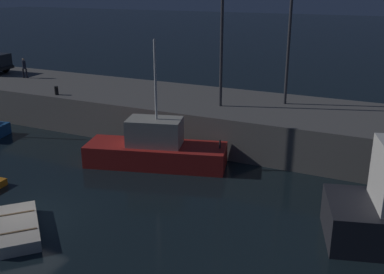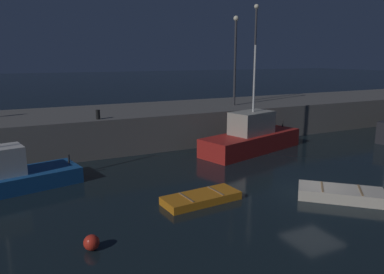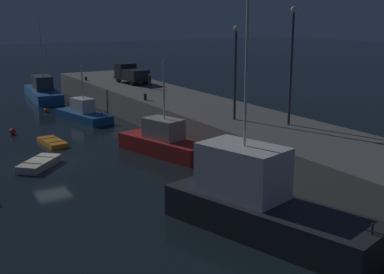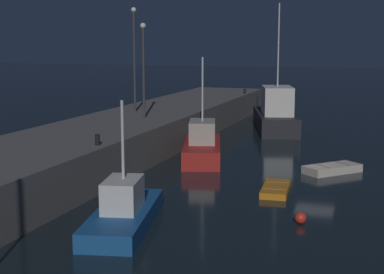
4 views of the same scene
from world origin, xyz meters
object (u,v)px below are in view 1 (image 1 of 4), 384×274
lamp_post_west (222,40)px  lamp_post_east (290,27)px  dockworker (24,67)px  fishing_boat_white (156,149)px  dinghy_orange_near (18,228)px  bollard_central (56,91)px

lamp_post_west → lamp_post_east: 4.53m
lamp_post_west → dockworker: (-18.93, 1.56, -3.38)m
fishing_boat_white → dinghy_orange_near: bearing=-98.8°
lamp_post_east → bollard_central: lamp_post_east is taller
dinghy_orange_near → lamp_post_east: lamp_post_east is taller
lamp_post_west → fishing_boat_white: bearing=-109.5°
lamp_post_east → bollard_central: (-15.83, -4.67, -4.77)m
fishing_boat_white → dockworker: (-17.02, 6.97, 2.56)m
dinghy_orange_near → dockworker: dockworker is taller
fishing_boat_white → lamp_post_west: 8.26m
dockworker → dinghy_orange_near: bearing=-46.6°
fishing_boat_white → bollard_central: 10.83m
fishing_boat_white → lamp_post_east: lamp_post_east is taller
dockworker → lamp_post_east: bearing=2.2°
bollard_central → lamp_post_east: bearing=16.4°
fishing_boat_white → bollard_central: size_ratio=13.85×
lamp_post_east → bollard_central: size_ratio=13.98×
lamp_post_east → dockworker: size_ratio=5.20×
lamp_post_east → bollard_central: bearing=-163.6°
lamp_post_east → lamp_post_west: bearing=-146.9°
lamp_post_west → lamp_post_east: lamp_post_east is taller
dockworker → bollard_central: dockworker is taller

